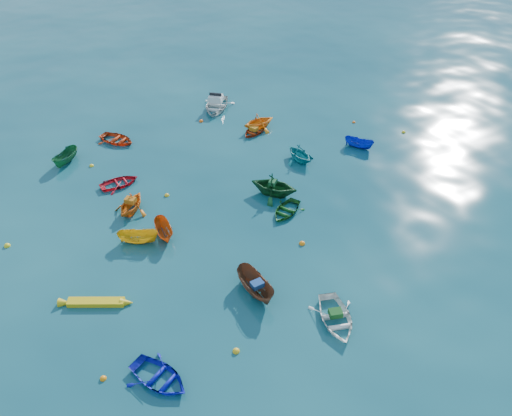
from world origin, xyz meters
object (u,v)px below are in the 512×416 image
dinghy_blue_sw (160,380)px  kayak_yellow (97,304)px  dinghy_white_near (335,321)px  motorboat_white (216,109)px

dinghy_blue_sw → kayak_yellow: size_ratio=0.83×
dinghy_blue_sw → dinghy_white_near: dinghy_white_near is taller
dinghy_blue_sw → dinghy_white_near: size_ratio=0.94×
dinghy_white_near → kayak_yellow: 12.96m
dinghy_blue_sw → dinghy_white_near: 9.42m
motorboat_white → dinghy_blue_sw: bearing=-80.9°
kayak_yellow → motorboat_white: 24.27m
kayak_yellow → dinghy_white_near: bearing=-95.4°
dinghy_white_near → motorboat_white: 26.13m
dinghy_white_near → motorboat_white: bearing=97.3°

